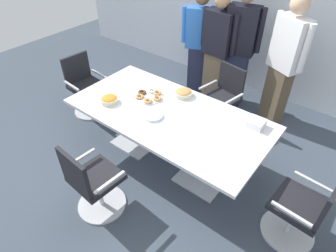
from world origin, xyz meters
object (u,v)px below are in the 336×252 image
Objects in this scene: office_chair_0 at (93,184)px; snack_bowl_chips_orange at (109,99)px; office_chair_2 at (222,100)px; person_standing_0 at (199,43)px; donut_platter at (149,96)px; office_chair_1 at (303,211)px; snack_bowl_cookies at (184,93)px; conference_table at (168,121)px; person_standing_1 at (217,49)px; office_chair_3 at (86,88)px; napkin_pile at (256,123)px; plate_stack at (153,116)px; person_standing_3 at (284,62)px; person_standing_2 at (239,47)px.

office_chair_0 reaches higher than snack_bowl_chips_orange.
person_standing_0 is at bearing -24.60° from office_chair_2.
person_standing_0 is at bearing 89.69° from snack_bowl_chips_orange.
snack_bowl_chips_orange is 0.61× the size of donut_platter.
snack_bowl_cookies is at bearing 78.72° from office_chair_1.
conference_table is 1.38× the size of person_standing_1.
person_standing_0 is 7.74× the size of snack_bowl_chips_orange.
donut_platter is at bearing 96.19° from office_chair_3.
office_chair_2 is 4.20× the size of snack_bowl_chips_orange.
conference_table is at bearing -16.56° from donut_platter.
office_chair_1 reaches higher than napkin_pile.
donut_platter is at bearing 137.19° from plate_stack.
donut_platter is at bearing 105.83° from office_chair_0.
donut_platter is at bearing 76.42° from person_standing_0.
snack_bowl_chips_orange is 0.50m from donut_platter.
person_standing_1 is at bearing 140.89° from person_standing_0.
person_standing_0 is (1.01, 1.62, 0.46)m from office_chair_3.
office_chair_1 is at bearing 32.70° from office_chair_0.
person_standing_3 is 1.48m from snack_bowl_cookies.
person_standing_3 is 2.40m from snack_bowl_chips_orange.
napkin_pile reaches higher than donut_platter.
person_standing_0 reaches higher than snack_bowl_chips_orange.
person_standing_2 is 8.29× the size of plate_stack.
person_standing_2 is 0.72m from person_standing_3.
snack_bowl_cookies reaches higher than snack_bowl_chips_orange.
person_standing_2 reaches higher than office_chair_0.
person_standing_2 is at bearing 87.54° from plate_stack.
conference_table is 1.13m from office_chair_2.
office_chair_0 is at bearing 94.60° from office_chair_2.
office_chair_1 is 4.00× the size of snack_bowl_cookies.
office_chair_3 is at bearing 58.06° from person_standing_3.
person_standing_3 reaches higher than office_chair_3.
napkin_pile is (1.23, -1.20, -0.11)m from person_standing_1.
office_chair_3 is 0.49× the size of person_standing_3.
office_chair_2 is (-1.56, 1.18, 0.00)m from office_chair_1.
office_chair_0 reaches higher than napkin_pile.
snack_bowl_chips_orange is at bearing 81.94° from person_standing_1.
snack_bowl_chips_orange reaches higher than donut_platter.
office_chair_0 is 0.52× the size of person_standing_1.
person_standing_3 reaches higher than office_chair_1.
person_standing_2 is at bearing 19.32° from person_standing_3.
office_chair_2 is 0.82m from snack_bowl_cookies.
donut_platter is at bearing 51.62° from snack_bowl_chips_orange.
office_chair_3 is at bearing 177.12° from conference_table.
person_standing_3 is at bearing 66.27° from plate_stack.
person_standing_1 is at bearing 54.25° from office_chair_1.
plate_stack is at bearing 91.41° from person_standing_3.
snack_bowl_cookies is at bearing 91.48° from office_chair_0.
office_chair_0 and office_chair_2 have the same top height.
snack_bowl_cookies is at bearing 179.41° from napkin_pile.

